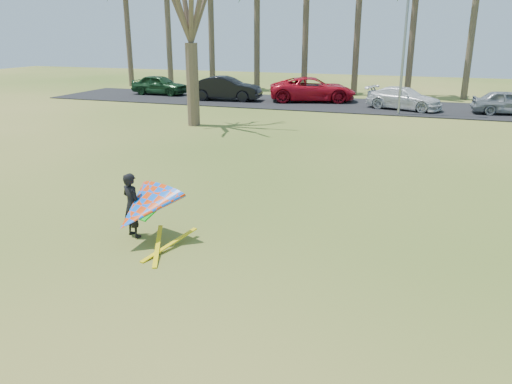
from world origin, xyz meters
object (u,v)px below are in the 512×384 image
(car_1, at_px, (226,88))
(car_3, at_px, (404,98))
(car_2, at_px, (313,89))
(car_0, at_px, (160,85))
(streetlight, at_px, (408,37))
(car_4, at_px, (509,102))
(kite_flyer, at_px, (142,208))

(car_1, xyz_separation_m, car_3, (12.20, -0.29, -0.14))
(car_2, relative_size, car_3, 1.27)
(car_0, bearing_deg, streetlight, -99.81)
(car_1, distance_m, car_4, 18.18)
(car_1, relative_size, car_2, 0.84)
(car_0, xyz_separation_m, car_1, (6.11, -1.41, 0.08))
(car_2, distance_m, car_4, 12.37)
(car_4, height_order, kite_flyer, kite_flyer)
(car_4, distance_m, kite_flyer, 25.63)
(car_1, distance_m, car_3, 12.20)
(car_1, relative_size, car_3, 1.07)
(streetlight, relative_size, car_3, 1.70)
(car_0, height_order, car_3, car_0)
(car_1, bearing_deg, car_2, -82.07)
(kite_flyer, bearing_deg, car_2, 93.95)
(kite_flyer, bearing_deg, streetlight, 77.96)
(car_1, relative_size, car_4, 1.23)
(car_2, relative_size, car_4, 1.45)
(car_1, height_order, kite_flyer, kite_flyer)
(car_3, bearing_deg, streetlight, -161.96)
(car_0, bearing_deg, car_2, -87.62)
(streetlight, distance_m, car_4, 7.33)
(car_1, xyz_separation_m, car_2, (5.93, 1.51, 0.00))
(car_0, relative_size, car_1, 0.87)
(car_3, bearing_deg, car_0, 102.33)
(car_0, relative_size, car_2, 0.73)
(streetlight, bearing_deg, car_3, 90.40)
(car_1, bearing_deg, kite_flyer, -168.37)
(car_4, xyz_separation_m, kite_flyer, (-10.50, -23.38, 0.09))
(streetlight, xyz_separation_m, car_4, (5.96, 2.10, -3.71))
(car_0, distance_m, car_1, 6.27)
(car_2, height_order, car_3, car_2)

